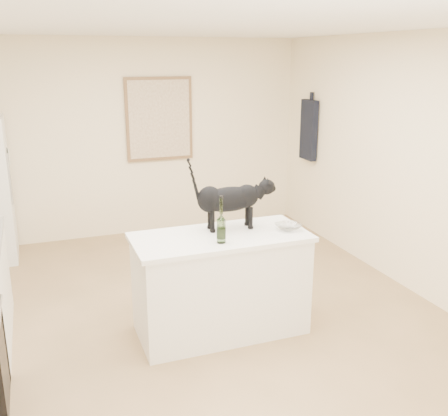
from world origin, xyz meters
TOP-DOWN VIEW (x-y plane):
  - floor at (0.00, 0.00)m, footprint 5.50×5.50m
  - ceiling at (0.00, 0.00)m, footprint 5.50×5.50m
  - wall_back at (0.00, 2.75)m, footprint 4.50×0.00m
  - wall_front at (0.00, -2.75)m, footprint 4.50×0.00m
  - wall_right at (2.25, 0.00)m, footprint 0.00×5.50m
  - island_base at (0.10, -0.20)m, footprint 1.44×0.67m
  - island_top at (0.10, -0.20)m, footprint 1.50×0.70m
  - artwork_frame at (0.30, 2.72)m, footprint 0.90×0.03m
  - artwork_canvas at (0.30, 2.70)m, footprint 0.82×0.00m
  - hanging_garment at (2.19, 2.05)m, footprint 0.08×0.34m
  - black_cat at (0.23, -0.07)m, footprint 0.70×0.26m
  - wine_bottle at (0.04, -0.38)m, footprint 0.10×0.10m
  - glass_bowl at (0.70, -0.28)m, footprint 0.24×0.24m
  - fridge_paper at (-1.60, 2.46)m, footprint 0.04×0.15m

SIDE VIEW (x-z plane):
  - floor at x=0.00m, z-range 0.00..0.00m
  - island_base at x=0.10m, z-range 0.00..0.86m
  - island_top at x=0.10m, z-range 0.86..0.90m
  - glass_bowl at x=0.70m, z-range 0.90..0.95m
  - wine_bottle at x=0.04m, z-range 0.90..1.25m
  - black_cat at x=0.23m, z-range 0.90..1.38m
  - fridge_paper at x=-1.60m, z-range 1.12..1.32m
  - wall_back at x=0.00m, z-range -0.95..3.55m
  - wall_front at x=0.00m, z-range -0.95..3.55m
  - wall_right at x=2.25m, z-range -1.45..4.05m
  - hanging_garment at x=2.19m, z-range 1.00..1.80m
  - artwork_frame at x=0.30m, z-range 1.00..2.10m
  - artwork_canvas at x=0.30m, z-range 1.04..2.06m
  - ceiling at x=0.00m, z-range 2.60..2.60m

